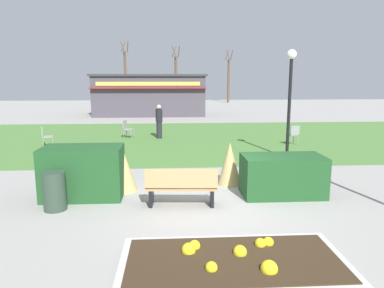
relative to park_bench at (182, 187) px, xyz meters
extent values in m
plane|color=#999691|center=(0.75, 0.10, -0.48)|extent=(80.00, 80.00, 0.00)
cube|color=#4C7A38|center=(0.75, 9.65, -0.48)|extent=(36.00, 12.00, 0.01)
cube|color=beige|center=(0.74, -2.90, -0.41)|extent=(3.67, 1.85, 0.14)
cube|color=#382819|center=(0.74, -2.90, -0.34)|extent=(3.43, 1.61, 0.04)
sphere|color=yellow|center=(1.45, -2.42, -0.29)|extent=(0.19, 0.19, 0.19)
sphere|color=yellow|center=(0.03, -2.61, -0.29)|extent=(0.24, 0.24, 0.24)
sphere|color=yellow|center=(0.14, -2.47, -0.29)|extent=(0.20, 0.20, 0.20)
sphere|color=yellow|center=(1.22, -3.29, -0.29)|extent=(0.26, 0.26, 0.26)
sphere|color=yellow|center=(0.88, -2.74, -0.29)|extent=(0.23, 0.23, 0.23)
sphere|color=yellow|center=(0.35, -3.20, -0.29)|extent=(0.19, 0.19, 0.19)
sphere|color=yellow|center=(1.30, -2.46, -0.29)|extent=(0.19, 0.19, 0.19)
cube|color=tan|center=(0.00, 0.07, -0.03)|extent=(1.73, 0.59, 0.06)
cube|color=tan|center=(-0.01, -0.15, 0.25)|extent=(1.70, 0.24, 0.44)
cube|color=black|center=(-0.72, 0.12, -0.26)|extent=(0.11, 0.44, 0.45)
cube|color=black|center=(0.73, 0.02, -0.26)|extent=(0.11, 0.44, 0.45)
cube|color=tan|center=(-0.80, 0.12, 0.09)|extent=(0.09, 0.44, 0.06)
cube|color=tan|center=(0.81, 0.02, 0.09)|extent=(0.09, 0.44, 0.06)
cube|color=#1E4C23|center=(-2.48, 0.81, 0.18)|extent=(1.99, 1.10, 1.32)
cube|color=#1E4C23|center=(2.65, 0.65, 0.05)|extent=(2.08, 1.10, 1.05)
cone|color=tan|center=(-1.54, 1.30, 0.12)|extent=(0.76, 0.76, 1.20)
cone|color=tan|center=(1.44, 1.71, 0.13)|extent=(0.68, 0.68, 1.22)
cylinder|color=black|center=(4.20, 5.00, -0.38)|extent=(0.22, 0.22, 0.20)
cylinder|color=black|center=(4.20, 5.00, 1.37)|extent=(0.12, 0.12, 3.70)
sphere|color=white|center=(4.20, 5.00, 3.38)|extent=(0.36, 0.36, 0.36)
cylinder|color=#2D4233|center=(-2.94, -0.07, -0.03)|extent=(0.52, 0.52, 0.91)
cube|color=#47424C|center=(-1.86, 21.25, 1.07)|extent=(8.63, 4.11, 3.10)
cube|color=#333338|center=(-1.86, 21.25, 2.70)|extent=(8.93, 4.41, 0.16)
cube|color=maroon|center=(-1.86, 19.01, 1.75)|extent=(8.73, 0.36, 0.08)
cube|color=#D8CC4C|center=(-1.86, 19.17, 2.06)|extent=(7.77, 0.04, 0.28)
cube|color=gray|center=(-2.35, 9.89, -0.03)|extent=(0.54, 0.54, 0.04)
cube|color=gray|center=(-2.54, 9.94, 0.19)|extent=(0.15, 0.44, 0.44)
cylinder|color=gray|center=(-2.21, 9.66, -0.26)|extent=(0.03, 0.03, 0.45)
cylinder|color=gray|center=(-2.12, 10.03, -0.26)|extent=(0.03, 0.03, 0.45)
cylinder|color=gray|center=(-2.58, 9.76, -0.26)|extent=(0.03, 0.03, 0.45)
cylinder|color=gray|center=(-2.48, 10.12, -0.26)|extent=(0.03, 0.03, 0.45)
cube|color=gray|center=(-5.70, 7.85, -0.03)|extent=(0.56, 0.56, 0.04)
cube|color=gray|center=(-5.89, 7.78, 0.19)|extent=(0.19, 0.43, 0.44)
cylinder|color=gray|center=(-5.45, 7.74, -0.26)|extent=(0.03, 0.03, 0.45)
cylinder|color=gray|center=(-5.58, 8.09, -0.26)|extent=(0.03, 0.03, 0.45)
cylinder|color=gray|center=(-5.81, 7.61, -0.26)|extent=(0.03, 0.03, 0.45)
cylinder|color=gray|center=(-5.94, 7.97, -0.26)|extent=(0.03, 0.03, 0.45)
cube|color=gray|center=(5.32, 7.66, -0.03)|extent=(0.53, 0.53, 0.04)
cube|color=gray|center=(5.36, 7.47, 0.19)|extent=(0.44, 0.14, 0.44)
cylinder|color=gray|center=(5.46, 7.89, -0.26)|extent=(0.03, 0.03, 0.45)
cylinder|color=gray|center=(5.09, 7.81, -0.26)|extent=(0.03, 0.03, 0.45)
cylinder|color=gray|center=(5.54, 7.52, -0.26)|extent=(0.03, 0.03, 0.45)
cylinder|color=gray|center=(5.17, 7.44, -0.26)|extent=(0.03, 0.03, 0.45)
cylinder|color=#23232D|center=(-0.80, 9.74, -0.06)|extent=(0.28, 0.28, 0.85)
cylinder|color=black|center=(-0.80, 9.74, 0.68)|extent=(0.34, 0.34, 0.62)
sphere|color=beige|center=(-0.80, 9.74, 1.10)|extent=(0.22, 0.22, 0.22)
cube|color=silver|center=(-1.59, 27.86, 0.07)|extent=(4.25, 1.93, 0.60)
cube|color=black|center=(-1.74, 27.86, 0.50)|extent=(2.36, 1.65, 0.44)
cylinder|color=black|center=(-0.26, 28.74, -0.16)|extent=(0.65, 0.24, 0.64)
cylinder|color=black|center=(-0.32, 26.90, -0.16)|extent=(0.65, 0.24, 0.64)
cylinder|color=black|center=(-2.86, 28.82, -0.16)|extent=(0.65, 0.24, 0.64)
cylinder|color=black|center=(-2.92, 26.98, -0.16)|extent=(0.65, 0.24, 0.64)
cylinder|color=brown|center=(6.80, 35.14, 2.07)|extent=(0.28, 0.28, 5.09)
cylinder|color=brown|center=(7.13, 35.24, 5.11)|extent=(0.25, 0.58, 1.12)
cylinder|color=brown|center=(6.62, 35.44, 5.11)|extent=(0.54, 0.36, 1.12)
cylinder|color=brown|center=(6.63, 34.83, 5.11)|extent=(0.54, 0.35, 1.12)
cylinder|color=brown|center=(-5.05, 31.91, 2.39)|extent=(0.28, 0.28, 5.74)
cylinder|color=brown|center=(-4.72, 32.01, 5.76)|extent=(0.25, 0.58, 1.12)
cylinder|color=brown|center=(-5.23, 32.21, 5.76)|extent=(0.54, 0.36, 1.12)
cylinder|color=brown|center=(-5.22, 31.60, 5.76)|extent=(0.54, 0.35, 1.12)
cylinder|color=brown|center=(0.42, 30.94, 2.10)|extent=(0.28, 0.28, 5.17)
cylinder|color=brown|center=(0.76, 31.05, 5.19)|extent=(0.25, 0.58, 1.12)
cylinder|color=brown|center=(0.24, 31.25, 5.19)|extent=(0.54, 0.36, 1.12)
cylinder|color=brown|center=(0.25, 30.64, 5.19)|extent=(0.54, 0.35, 1.12)
camera|label=1|loc=(-0.25, -8.21, 2.57)|focal=33.63mm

